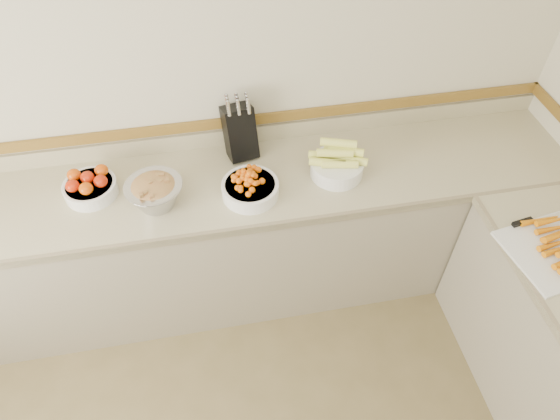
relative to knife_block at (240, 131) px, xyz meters
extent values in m
plane|color=beige|center=(-0.24, 0.10, 0.25)|extent=(4.00, 0.00, 4.00)
cube|color=tan|center=(-0.24, -0.22, -0.17)|extent=(4.00, 0.65, 0.04)
cube|color=gray|center=(-0.24, -0.22, -0.62)|extent=(4.00, 0.63, 0.86)
cube|color=gray|center=(-0.24, -0.54, -0.17)|extent=(4.00, 0.02, 0.04)
cube|color=tan|center=(-0.24, 0.09, -0.10)|extent=(4.00, 0.02, 0.10)
cube|color=brown|center=(-0.24, 0.09, 0.00)|extent=(4.00, 0.02, 0.06)
cube|color=black|center=(0.00, 0.00, -0.01)|extent=(0.19, 0.22, 0.31)
cylinder|color=silver|center=(-0.05, -0.03, 0.17)|extent=(0.03, 0.04, 0.08)
cylinder|color=silver|center=(0.00, -0.03, 0.17)|extent=(0.03, 0.04, 0.08)
cylinder|color=silver|center=(0.05, -0.03, 0.17)|extent=(0.03, 0.04, 0.08)
cylinder|color=silver|center=(-0.05, 0.00, 0.17)|extent=(0.03, 0.04, 0.08)
cylinder|color=silver|center=(0.00, 0.00, 0.17)|extent=(0.03, 0.04, 0.08)
cylinder|color=silver|center=(0.05, 0.00, 0.17)|extent=(0.03, 0.04, 0.08)
cylinder|color=silver|center=(-0.05, 0.03, 0.17)|extent=(0.03, 0.04, 0.08)
cylinder|color=silver|center=(0.00, 0.03, 0.17)|extent=(0.03, 0.04, 0.08)
cylinder|color=silver|center=(0.05, 0.03, 0.17)|extent=(0.03, 0.04, 0.08)
cylinder|color=white|center=(-0.79, -0.17, -0.12)|extent=(0.27, 0.27, 0.07)
torus|color=white|center=(-0.79, -0.17, -0.09)|extent=(0.27, 0.27, 0.01)
cylinder|color=white|center=(-0.79, -0.17, -0.09)|extent=(0.23, 0.23, 0.01)
ellipsoid|color=red|center=(-0.85, -0.21, -0.05)|extent=(0.07, 0.07, 0.06)
ellipsoid|color=#DB4D08|center=(-0.79, -0.24, -0.05)|extent=(0.07, 0.07, 0.06)
ellipsoid|color=red|center=(-0.72, -0.20, -0.05)|extent=(0.07, 0.07, 0.06)
ellipsoid|color=#DB4D08|center=(-0.85, -0.13, -0.05)|extent=(0.07, 0.07, 0.06)
ellipsoid|color=red|center=(-0.79, -0.16, -0.05)|extent=(0.07, 0.07, 0.06)
ellipsoid|color=#DB4D08|center=(-0.72, -0.12, -0.05)|extent=(0.07, 0.07, 0.06)
cylinder|color=white|center=(0.00, -0.33, -0.12)|extent=(0.29, 0.29, 0.07)
torus|color=white|center=(0.00, -0.33, -0.08)|extent=(0.29, 0.29, 0.01)
cylinder|color=white|center=(0.00, -0.33, -0.08)|extent=(0.25, 0.25, 0.01)
sphere|color=#E35E08|center=(0.00, -0.32, -0.01)|extent=(0.03, 0.03, 0.03)
sphere|color=#E35E08|center=(0.00, -0.32, -0.03)|extent=(0.03, 0.03, 0.03)
sphere|color=#E35E08|center=(0.02, -0.34, -0.03)|extent=(0.03, 0.03, 0.03)
sphere|color=#E35E08|center=(0.08, -0.35, -0.05)|extent=(0.03, 0.03, 0.03)
sphere|color=#E35E08|center=(-0.02, -0.26, -0.05)|extent=(0.03, 0.03, 0.03)
sphere|color=#E35E08|center=(0.03, -0.28, -0.04)|extent=(0.03, 0.03, 0.03)
sphere|color=#E35E08|center=(-0.02, -0.35, -0.02)|extent=(0.03, 0.03, 0.03)
sphere|color=#E35E08|center=(-0.02, -0.32, -0.03)|extent=(0.03, 0.03, 0.03)
sphere|color=#E35E08|center=(-0.05, -0.38, -0.05)|extent=(0.03, 0.03, 0.03)
sphere|color=#E35E08|center=(0.03, -0.32, -0.04)|extent=(0.03, 0.03, 0.03)
sphere|color=#E35E08|center=(-0.09, -0.36, -0.05)|extent=(0.03, 0.03, 0.03)
sphere|color=#E35E08|center=(0.01, -0.27, -0.04)|extent=(0.03, 0.03, 0.03)
sphere|color=#E35E08|center=(-0.06, -0.31, -0.04)|extent=(0.03, 0.03, 0.03)
sphere|color=#E35E08|center=(0.00, -0.28, -0.03)|extent=(0.03, 0.03, 0.03)
sphere|color=#E35E08|center=(0.04, -0.31, -0.03)|extent=(0.03, 0.03, 0.03)
sphere|color=#E35E08|center=(-0.05, -0.24, -0.06)|extent=(0.03, 0.03, 0.03)
sphere|color=#E35E08|center=(-0.07, -0.29, -0.05)|extent=(0.03, 0.03, 0.03)
sphere|color=#E35E08|center=(-0.06, -0.40, -0.06)|extent=(0.03, 0.03, 0.03)
sphere|color=#E35E08|center=(0.01, -0.33, -0.01)|extent=(0.03, 0.03, 0.03)
sphere|color=#E35E08|center=(0.01, -0.29, -0.03)|extent=(0.03, 0.03, 0.03)
sphere|color=#E35E08|center=(-0.05, -0.39, -0.05)|extent=(0.03, 0.03, 0.03)
sphere|color=#E35E08|center=(0.09, -0.30, -0.05)|extent=(0.03, 0.03, 0.03)
sphere|color=#E35E08|center=(0.03, -0.35, -0.02)|extent=(0.03, 0.03, 0.03)
sphere|color=#E35E08|center=(-0.09, -0.33, -0.06)|extent=(0.03, 0.03, 0.03)
sphere|color=#E35E08|center=(0.04, -0.24, -0.06)|extent=(0.03, 0.03, 0.03)
sphere|color=#E35E08|center=(0.09, -0.37, -0.06)|extent=(0.03, 0.03, 0.03)
sphere|color=#E35E08|center=(0.02, -0.24, -0.05)|extent=(0.03, 0.03, 0.03)
sphere|color=#E35E08|center=(0.02, -0.25, -0.05)|extent=(0.03, 0.03, 0.03)
sphere|color=#E35E08|center=(0.02, -0.32, -0.03)|extent=(0.03, 0.03, 0.03)
sphere|color=#E35E08|center=(-0.01, -0.29, -0.03)|extent=(0.03, 0.03, 0.03)
sphere|color=#E35E08|center=(-0.01, -0.35, -0.03)|extent=(0.03, 0.03, 0.03)
sphere|color=#E35E08|center=(0.00, -0.33, -0.02)|extent=(0.03, 0.03, 0.03)
sphere|color=#E35E08|center=(0.00, -0.33, -0.02)|extent=(0.03, 0.03, 0.03)
sphere|color=#E35E08|center=(0.09, -0.34, -0.05)|extent=(0.03, 0.03, 0.03)
sphere|color=#E35E08|center=(0.00, -0.30, -0.02)|extent=(0.03, 0.03, 0.03)
sphere|color=#E35E08|center=(0.00, -0.34, -0.02)|extent=(0.03, 0.03, 0.03)
sphere|color=#E35E08|center=(0.02, -0.30, -0.04)|extent=(0.03, 0.03, 0.03)
sphere|color=#E35E08|center=(-0.04, -0.32, -0.03)|extent=(0.03, 0.03, 0.03)
sphere|color=#E35E08|center=(-0.03, -0.27, -0.04)|extent=(0.03, 0.03, 0.03)
cylinder|color=white|center=(0.47, -0.26, -0.11)|extent=(0.28, 0.28, 0.08)
torus|color=white|center=(0.47, -0.26, -0.08)|extent=(0.28, 0.28, 0.01)
cylinder|color=#EEF064|center=(0.41, -0.27, -0.05)|extent=(0.19, 0.10, 0.04)
cylinder|color=#EEF064|center=(0.47, -0.30, -0.05)|extent=(0.19, 0.08, 0.04)
cylinder|color=#EEF064|center=(0.53, -0.27, -0.05)|extent=(0.18, 0.12, 0.04)
cylinder|color=#EEF064|center=(0.42, -0.22, -0.05)|extent=(0.19, 0.09, 0.04)
cylinder|color=#EEF064|center=(0.50, -0.21, -0.05)|extent=(0.18, 0.13, 0.04)
cylinder|color=#EEF064|center=(0.45, -0.26, -0.01)|extent=(0.19, 0.08, 0.04)
cylinder|color=#EEF064|center=(0.51, -0.24, -0.01)|extent=(0.19, 0.12, 0.04)
cylinder|color=#EEF064|center=(0.48, -0.23, 0.03)|extent=(0.19, 0.10, 0.04)
cylinder|color=#B2B2BA|center=(-0.46, -0.30, -0.09)|extent=(0.28, 0.28, 0.13)
torus|color=#B2B2BA|center=(-0.46, -0.30, -0.03)|extent=(0.28, 0.28, 0.01)
ellipsoid|color=red|center=(-0.46, -0.30, -0.04)|extent=(0.23, 0.23, 0.07)
cube|color=red|center=(-0.47, -0.31, 0.00)|extent=(0.02, 0.02, 0.02)
cube|color=#82C15D|center=(-0.46, -0.31, -0.02)|extent=(0.02, 0.02, 0.02)
cube|color=red|center=(-0.45, -0.29, -0.02)|extent=(0.02, 0.02, 0.02)
cube|color=#82C15D|center=(-0.43, -0.30, -0.01)|extent=(0.03, 0.03, 0.02)
cube|color=red|center=(-0.50, -0.37, -0.01)|extent=(0.03, 0.03, 0.02)
cube|color=#82C15D|center=(-0.41, -0.31, -0.02)|extent=(0.02, 0.02, 0.02)
cube|color=red|center=(-0.47, -0.39, -0.01)|extent=(0.02, 0.02, 0.02)
cube|color=#82C15D|center=(-0.39, -0.31, 0.00)|extent=(0.02, 0.02, 0.02)
cube|color=red|center=(-0.45, -0.25, -0.02)|extent=(0.03, 0.03, 0.02)
cube|color=#82C15D|center=(-0.41, -0.26, -0.01)|extent=(0.02, 0.02, 0.02)
cube|color=red|center=(-0.38, -0.31, -0.02)|extent=(0.02, 0.02, 0.02)
cube|color=#82C15D|center=(-0.43, -0.26, -0.01)|extent=(0.03, 0.03, 0.02)
cube|color=red|center=(-0.51, -0.38, 0.00)|extent=(0.03, 0.03, 0.02)
cube|color=#82C15D|center=(-0.50, -0.33, -0.02)|extent=(0.02, 0.02, 0.02)
cone|color=orange|center=(1.35, -0.90, -0.10)|extent=(0.20, 0.06, 0.03)
cone|color=orange|center=(1.35, -0.87, -0.12)|extent=(0.20, 0.06, 0.03)
cone|color=orange|center=(1.35, -0.84, -0.12)|extent=(0.20, 0.06, 0.03)
cone|color=orange|center=(1.35, -0.81, -0.10)|extent=(0.20, 0.06, 0.03)
cone|color=orange|center=(1.35, -0.78, -0.12)|extent=(0.20, 0.06, 0.03)
cube|color=silver|center=(1.40, -0.77, -0.13)|extent=(0.21, 0.07, 0.00)
cube|color=black|center=(1.25, -0.77, -0.13)|extent=(0.11, 0.04, 0.02)
camera|label=1|loc=(-0.18, -2.10, 1.66)|focal=32.00mm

